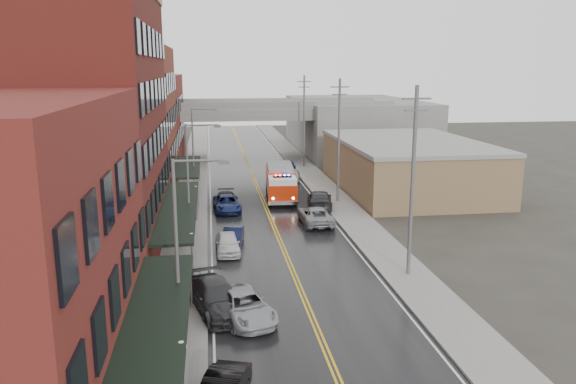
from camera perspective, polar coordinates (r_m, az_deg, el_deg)
road at (r=49.46m, az=-1.79°, el=-2.69°), size 11.00×160.00×0.02m
sidewalk_left at (r=49.23m, az=-10.28°, el=-2.89°), size 3.00×160.00×0.15m
sidewalk_right at (r=50.73m, az=6.44°, el=-2.30°), size 3.00×160.00×0.15m
curb_left at (r=49.18m, az=-8.36°, el=-2.84°), size 0.30×160.00×0.15m
curb_right at (r=50.35m, az=4.62°, el=-2.38°), size 0.30×160.00×0.15m
brick_building_b at (r=41.45m, az=-19.48°, el=6.27°), size 9.00×20.00×18.00m
brick_building_c at (r=58.77m, az=-16.09°, el=6.69°), size 9.00×15.00×15.00m
brick_building_far at (r=76.21m, az=-14.25°, el=6.91°), size 9.00×20.00×12.00m
tan_building at (r=62.10m, az=12.00°, el=2.54°), size 14.00×22.00×5.00m
right_far_block at (r=90.90m, az=6.81°, el=6.80°), size 18.00×30.00×8.00m
awning_0 at (r=23.80m, az=-13.28°, el=-12.78°), size 2.60×16.00×3.09m
awning_1 at (r=41.74m, az=-11.04°, el=-1.59°), size 2.60×18.00×3.09m
awning_2 at (r=58.85m, az=-10.21°, el=2.55°), size 2.60×13.00×3.09m
globe_lamp_0 at (r=22.25m, az=-10.74°, el=-16.52°), size 0.44×0.44×3.12m
globe_lamp_1 at (r=35.14m, az=-9.76°, el=-5.39°), size 0.44×0.44×3.12m
globe_lamp_2 at (r=48.65m, az=-9.32°, el=-0.32°), size 0.44×0.44×3.12m
street_lamp_0 at (r=26.66m, az=-10.76°, el=-4.79°), size 2.64×0.22×9.00m
street_lamp_1 at (r=42.20m, az=-9.82°, el=1.67°), size 2.64×0.22×9.00m
street_lamp_2 at (r=57.99m, az=-9.38°, el=4.64°), size 2.64×0.22×9.00m
utility_pole_0 at (r=35.35m, az=12.55°, el=1.29°), size 1.80×0.24×12.00m
utility_pole_1 at (r=54.29m, az=5.19°, el=5.41°), size 1.80×0.24×12.00m
utility_pole_2 at (r=73.79m, az=1.64°, el=7.35°), size 1.80×0.24×12.00m
overpass at (r=79.92m, az=-4.35°, el=7.49°), size 40.00×10.00×7.50m
fire_truck at (r=56.50m, az=-0.74°, el=1.05°), size 4.07×8.99×3.21m
parked_car_left_2 at (r=30.30m, az=-4.53°, el=-11.46°), size 3.81×5.67×1.44m
parked_car_left_3 at (r=31.23m, az=-7.27°, el=-10.57°), size 3.68×6.05×1.64m
parked_car_left_4 at (r=40.57m, az=-6.17°, el=-5.17°), size 1.78×4.27×1.44m
parked_car_left_5 at (r=42.13m, az=-5.61°, el=-4.57°), size 1.94×4.18×1.33m
parked_car_left_6 at (r=52.14m, az=-6.22°, el=-1.17°), size 2.63×5.21×1.41m
parked_car_left_7 at (r=53.70m, az=-6.39°, el=-0.80°), size 2.20×4.79×1.36m
parked_car_right_0 at (r=47.67m, az=2.80°, el=-2.37°), size 2.51×5.42×1.50m
parked_car_right_1 at (r=52.89m, az=3.22°, el=-0.79°), size 3.28×6.01×1.65m
parked_car_right_2 at (r=65.50m, az=0.42°, el=1.79°), size 2.57×4.74×1.53m
parked_car_right_3 at (r=71.33m, az=-0.39°, el=2.67°), size 2.41×4.74×1.49m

